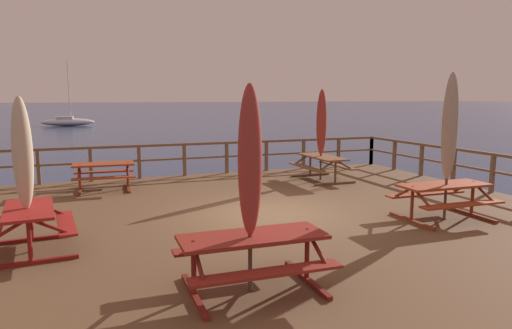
{
  "coord_description": "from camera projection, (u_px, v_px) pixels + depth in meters",
  "views": [
    {
      "loc": [
        -3.85,
        -9.28,
        3.44
      ],
      "look_at": [
        0.0,
        0.87,
        1.83
      ],
      "focal_mm": 32.07,
      "sensor_mm": 36.0,
      "label": 1
    }
  ],
  "objects": [
    {
      "name": "ground_plane",
      "position": [
        270.0,
        249.0,
        10.44
      ],
      "size": [
        600.0,
        600.0,
        0.0
      ],
      "primitive_type": "plane",
      "color": "navy"
    },
    {
      "name": "wooden_deck",
      "position": [
        270.0,
        231.0,
        10.38
      ],
      "size": [
        13.57,
        11.64,
        0.83
      ],
      "primitive_type": "cube",
      "color": "brown",
      "rests_on": "ground"
    },
    {
      "name": "railing_waterside_far",
      "position": [
        206.0,
        153.0,
        15.46
      ],
      "size": [
        13.37,
        0.1,
        1.09
      ],
      "color": "brown",
      "rests_on": "wooden_deck"
    },
    {
      "name": "railing_side_right",
      "position": [
        493.0,
        166.0,
        12.54
      ],
      "size": [
        0.1,
        11.44,
        1.09
      ],
      "color": "brown",
      "rests_on": "wooden_deck"
    },
    {
      "name": "picnic_table_mid_left",
      "position": [
        443.0,
        193.0,
        9.8
      ],
      "size": [
        2.0,
        1.44,
        0.78
      ],
      "color": "#993819",
      "rests_on": "wooden_deck"
    },
    {
      "name": "picnic_table_front_right",
      "position": [
        322.0,
        162.0,
        14.42
      ],
      "size": [
        1.4,
        1.98,
        0.78
      ],
      "color": "brown",
      "rests_on": "wooden_deck"
    },
    {
      "name": "picnic_table_back_left",
      "position": [
        30.0,
        220.0,
        7.69
      ],
      "size": [
        1.53,
        1.78,
        0.78
      ],
      "color": "maroon",
      "rests_on": "wooden_deck"
    },
    {
      "name": "picnic_table_mid_centre",
      "position": [
        253.0,
        250.0,
        6.19
      ],
      "size": [
        2.02,
        1.44,
        0.78
      ],
      "color": "maroon",
      "rests_on": "wooden_deck"
    },
    {
      "name": "picnic_table_back_right",
      "position": [
        104.0,
        171.0,
        12.85
      ],
      "size": [
        1.72,
        1.48,
        0.78
      ],
      "color": "#993819",
      "rests_on": "wooden_deck"
    },
    {
      "name": "patio_umbrella_tall_back_right",
      "position": [
        450.0,
        127.0,
        9.52
      ],
      "size": [
        0.32,
        0.32,
        3.12
      ],
      "color": "#4C3828",
      "rests_on": "wooden_deck"
    },
    {
      "name": "patio_umbrella_tall_front",
      "position": [
        322.0,
        123.0,
        14.25
      ],
      "size": [
        0.32,
        0.32,
        2.85
      ],
      "color": "#4C3828",
      "rests_on": "wooden_deck"
    },
    {
      "name": "patio_umbrella_short_front",
      "position": [
        23.0,
        154.0,
        7.51
      ],
      "size": [
        0.32,
        0.32,
        2.63
      ],
      "color": "#4C3828",
      "rests_on": "wooden_deck"
    },
    {
      "name": "patio_umbrella_tall_mid_right",
      "position": [
        250.0,
        162.0,
        5.94
      ],
      "size": [
        0.32,
        0.32,
        2.79
      ],
      "color": "#4C3828",
      "rests_on": "wooden_deck"
    },
    {
      "name": "sailboat_distant",
      "position": [
        68.0,
        122.0,
        54.68
      ],
      "size": [
        6.13,
        2.21,
        7.72
      ],
      "color": "silver",
      "rests_on": "ground"
    }
  ]
}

